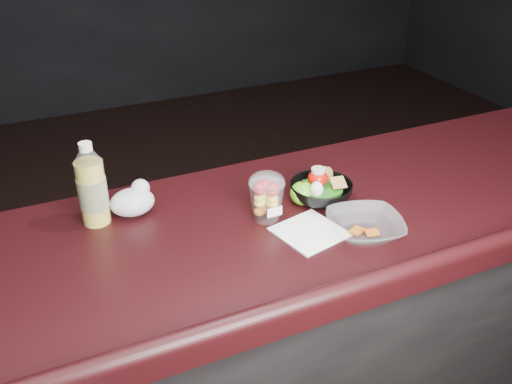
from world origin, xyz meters
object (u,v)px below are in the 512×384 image
(green_apple, at_px, (303,193))
(lemonade_bottle, at_px, (92,190))
(fruit_cup, at_px, (267,196))
(snack_bowl, at_px, (321,190))
(takeout_bowl, at_px, (365,227))

(green_apple, bearing_deg, lemonade_bottle, 164.96)
(fruit_cup, bearing_deg, snack_bowl, 7.36)
(green_apple, bearing_deg, snack_bowl, -6.36)
(fruit_cup, distance_m, takeout_bowl, 0.27)
(lemonade_bottle, bearing_deg, fruit_cup, -22.75)
(fruit_cup, distance_m, snack_bowl, 0.19)
(snack_bowl, bearing_deg, takeout_bowl, -85.34)
(lemonade_bottle, bearing_deg, takeout_bowl, -29.67)
(takeout_bowl, bearing_deg, green_apple, 109.05)
(lemonade_bottle, relative_size, takeout_bowl, 0.97)
(fruit_cup, height_order, green_apple, fruit_cup)
(lemonade_bottle, distance_m, fruit_cup, 0.46)
(fruit_cup, height_order, takeout_bowl, fruit_cup)
(green_apple, bearing_deg, takeout_bowl, -70.95)
(fruit_cup, bearing_deg, takeout_bowl, -41.69)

